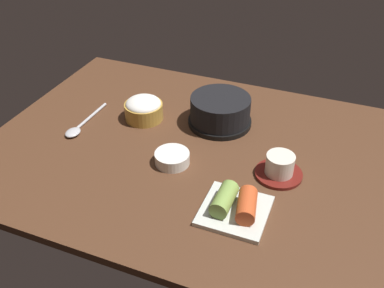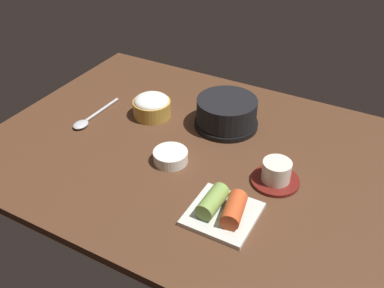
{
  "view_description": "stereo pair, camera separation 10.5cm",
  "coord_description": "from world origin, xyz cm",
  "px_view_note": "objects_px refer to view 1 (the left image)",
  "views": [
    {
      "loc": [
        33.46,
        -81.03,
        66.25
      ],
      "look_at": [
        2.0,
        -2.0,
        5.0
      ],
      "focal_mm": 40.67,
      "sensor_mm": 36.0,
      "label": 1
    },
    {
      "loc": [
        42.93,
        -76.56,
        66.25
      ],
      "look_at": [
        2.0,
        -2.0,
        5.0
      ],
      "focal_mm": 40.67,
      "sensor_mm": 36.0,
      "label": 2
    }
  ],
  "objects_px": {
    "banchan_cup_center": "(172,158)",
    "kimchi_plate": "(235,206)",
    "rice_bowl": "(144,108)",
    "tea_cup_with_saucer": "(279,167)",
    "spoon": "(78,127)",
    "stone_pot": "(220,110)"
  },
  "relations": [
    {
      "from": "rice_bowl",
      "to": "banchan_cup_center",
      "type": "xyz_separation_m",
      "value": [
        0.15,
        -0.15,
        -0.02
      ]
    },
    {
      "from": "stone_pot",
      "to": "banchan_cup_center",
      "type": "bearing_deg",
      "value": -103.48
    },
    {
      "from": "tea_cup_with_saucer",
      "to": "spoon",
      "type": "relative_size",
      "value": 0.59
    },
    {
      "from": "spoon",
      "to": "kimchi_plate",
      "type": "bearing_deg",
      "value": -16.86
    },
    {
      "from": "tea_cup_with_saucer",
      "to": "kimchi_plate",
      "type": "xyz_separation_m",
      "value": [
        -0.06,
        -0.15,
        -0.0
      ]
    },
    {
      "from": "tea_cup_with_saucer",
      "to": "stone_pot",
      "type": "bearing_deg",
      "value": 141.24
    },
    {
      "from": "rice_bowl",
      "to": "spoon",
      "type": "bearing_deg",
      "value": -140.4
    },
    {
      "from": "tea_cup_with_saucer",
      "to": "spoon",
      "type": "xyz_separation_m",
      "value": [
        -0.53,
        -0.01,
        -0.02
      ]
    },
    {
      "from": "tea_cup_with_saucer",
      "to": "kimchi_plate",
      "type": "distance_m",
      "value": 0.16
    },
    {
      "from": "tea_cup_with_saucer",
      "to": "kimchi_plate",
      "type": "bearing_deg",
      "value": -110.6
    },
    {
      "from": "tea_cup_with_saucer",
      "to": "spoon",
      "type": "distance_m",
      "value": 0.53
    },
    {
      "from": "banchan_cup_center",
      "to": "kimchi_plate",
      "type": "xyz_separation_m",
      "value": [
        0.19,
        -0.1,
        0.0
      ]
    },
    {
      "from": "stone_pot",
      "to": "kimchi_plate",
      "type": "xyz_separation_m",
      "value": [
        0.14,
        -0.31,
        -0.02
      ]
    },
    {
      "from": "stone_pot",
      "to": "banchan_cup_center",
      "type": "xyz_separation_m",
      "value": [
        -0.05,
        -0.21,
        -0.03
      ]
    },
    {
      "from": "stone_pot",
      "to": "banchan_cup_center",
      "type": "height_order",
      "value": "stone_pot"
    },
    {
      "from": "rice_bowl",
      "to": "spoon",
      "type": "xyz_separation_m",
      "value": [
        -0.14,
        -0.11,
        -0.03
      ]
    },
    {
      "from": "stone_pot",
      "to": "kimchi_plate",
      "type": "bearing_deg",
      "value": -66.0
    },
    {
      "from": "stone_pot",
      "to": "kimchi_plate",
      "type": "relative_size",
      "value": 1.25
    },
    {
      "from": "banchan_cup_center",
      "to": "tea_cup_with_saucer",
      "type": "bearing_deg",
      "value": 11.17
    },
    {
      "from": "banchan_cup_center",
      "to": "kimchi_plate",
      "type": "distance_m",
      "value": 0.21
    },
    {
      "from": "rice_bowl",
      "to": "tea_cup_with_saucer",
      "type": "bearing_deg",
      "value": -14.76
    },
    {
      "from": "stone_pot",
      "to": "spoon",
      "type": "xyz_separation_m",
      "value": [
        -0.34,
        -0.17,
        -0.03
      ]
    }
  ]
}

